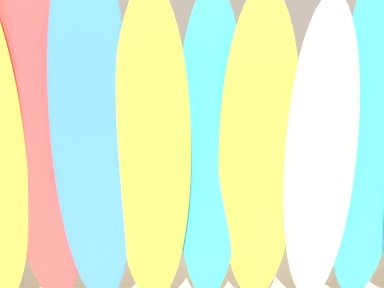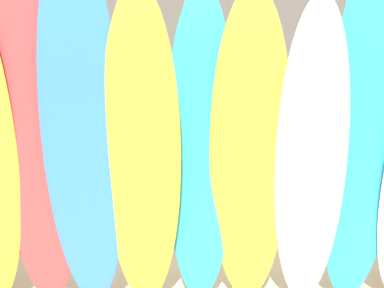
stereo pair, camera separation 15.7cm
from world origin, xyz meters
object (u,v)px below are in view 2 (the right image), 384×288
at_px(beachgoer_near_rack, 335,131).
at_px(beachgoer_photographing, 295,136).
at_px(beachgoer_by_water, 75,108).
at_px(surfboard_blue_2, 83,140).
at_px(surfboard_teal_4, 200,155).
at_px(surfboard_red_1, 33,137).
at_px(surfboard_grey_6, 311,163).
at_px(surfboard_teal_7, 367,127).
at_px(surfboard_yellow_5, 250,158).
at_px(surfboard_yellow_3, 142,160).
at_px(beachgoer_midbeach, 23,117).
at_px(surfboard_rack, 198,228).
at_px(distant_boat, 37,115).

relative_size(beachgoer_near_rack, beachgoer_photographing, 1.00).
height_order(beachgoer_near_rack, beachgoer_by_water, beachgoer_by_water).
relative_size(surfboard_blue_2, surfboard_teal_4, 1.13).
height_order(surfboard_red_1, surfboard_grey_6, surfboard_red_1).
bearing_deg(surfboard_teal_7, surfboard_yellow_5, 176.12).
xyz_separation_m(surfboard_yellow_3, beachgoer_photographing, (1.76, 3.30, -0.21)).
xyz_separation_m(surfboard_yellow_5, beachgoer_midbeach, (-3.27, 5.92, -0.14)).
distance_m(surfboard_grey_6, beachgoer_near_rack, 4.20).
xyz_separation_m(surfboard_red_1, beachgoer_near_rack, (3.21, 3.91, -0.36)).
distance_m(surfboard_rack, beachgoer_near_rack, 3.98).
height_order(surfboard_yellow_5, beachgoer_midbeach, surfboard_yellow_5).
xyz_separation_m(beachgoer_midbeach, beachgoer_photographing, (4.30, -2.68, -0.06)).
height_order(surfboard_rack, beachgoer_near_rack, beachgoer_near_rack).
bearing_deg(surfboard_teal_7, beachgoer_photographing, 84.86).
bearing_deg(beachgoer_near_rack, beachgoer_by_water, 164.64).
height_order(surfboard_yellow_3, surfboard_yellow_5, surfboard_yellow_3).
height_order(surfboard_teal_4, beachgoer_by_water, surfboard_teal_4).
bearing_deg(beachgoer_midbeach, surfboard_red_1, -10.31).
bearing_deg(surfboard_red_1, surfboard_teal_4, 7.37).
bearing_deg(surfboard_yellow_5, beachgoer_by_water, 113.33).
distance_m(surfboard_yellow_3, beachgoer_midbeach, 6.50).
relative_size(surfboard_teal_7, beachgoer_photographing, 1.71).
bearing_deg(beachgoer_midbeach, beachgoer_by_water, 146.44).
relative_size(surfboard_yellow_3, surfboard_teal_4, 1.00).
relative_size(surfboard_blue_2, surfboard_yellow_3, 1.12).
distance_m(beachgoer_photographing, distant_boat, 17.60).
xyz_separation_m(surfboard_blue_2, surfboard_yellow_5, (1.11, 0.09, -0.14)).
xyz_separation_m(surfboard_yellow_5, distant_boat, (-6.51, 19.12, -1.00)).
height_order(surfboard_teal_7, distant_boat, surfboard_teal_7).
height_order(surfboard_teal_7, beachgoer_near_rack, surfboard_teal_7).
bearing_deg(surfboard_yellow_3, surfboard_teal_4, 17.14).
height_order(surfboard_teal_7, beachgoer_by_water, surfboard_teal_7).
bearing_deg(surfboard_blue_2, beachgoer_by_water, 101.97).
bearing_deg(surfboard_grey_6, surfboard_yellow_3, -174.29).
bearing_deg(beachgoer_photographing, surfboard_teal_7, 38.95).
distance_m(surfboard_yellow_5, beachgoer_near_rack, 4.29).
bearing_deg(surfboard_grey_6, surfboard_red_1, -176.03).
xyz_separation_m(surfboard_rack, surfboard_yellow_5, (0.33, -0.55, 0.64)).
distance_m(surfboard_yellow_3, distant_boat, 20.06).
relative_size(surfboard_yellow_5, surfboard_teal_7, 0.84).
bearing_deg(surfboard_yellow_5, surfboard_blue_2, -170.27).
height_order(surfboard_yellow_3, beachgoer_by_water, surfboard_yellow_3).
distance_m(surfboard_teal_4, surfboard_teal_7, 1.14).
distance_m(surfboard_yellow_3, surfboard_teal_7, 1.53).
bearing_deg(surfboard_blue_2, distant_boat, 106.40).
bearing_deg(distant_boat, surfboard_teal_7, -69.15).
distance_m(surfboard_blue_2, surfboard_grey_6, 1.53).
bearing_deg(surfboard_red_1, surfboard_blue_2, -9.05).
relative_size(beachgoer_midbeach, distant_boat, 0.49).
bearing_deg(surfboard_red_1, beachgoer_near_rack, 54.77).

